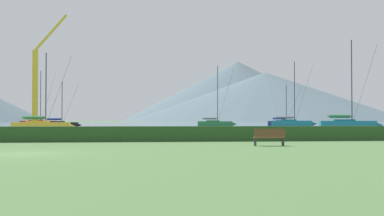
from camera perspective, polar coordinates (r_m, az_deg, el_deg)
The scene contains 14 objects.
ground_plane at distance 21.41m, azimuth -19.78°, elevation -5.19°, with size 1000.00×1000.00×0.00m, color #517A42.
harbor_water at distance 157.84m, azimuth -7.85°, elevation -1.90°, with size 320.00×246.00×0.00m, color slate.
hedge_line at distance 32.17m, azimuth -15.10°, elevation -3.03°, with size 80.00×1.20×1.00m, color #284C23.
sailboat_slip_3 at distance 108.65m, azimuth 10.95°, elevation -1.77°, with size 8.29×3.74×9.21m.
sailboat_slip_4 at distance 96.95m, azimuth 11.84°, elevation -1.76°, with size 9.22×4.73×12.98m.
sailboat_slip_6 at distance 64.11m, azimuth -17.49°, elevation -2.02°, with size 8.17×3.26×10.04m.
sailboat_slip_7 at distance 110.57m, azimuth -17.88°, elevation -1.70°, with size 8.62×4.36×12.18m.
sailboat_slip_9 at distance 85.33m, azimuth -15.55°, elevation -1.91°, with size 7.41×3.41×8.00m.
sailboat_slip_10 at distance 96.44m, azimuth 2.80°, elevation -1.84°, with size 8.11×2.96×12.37m.
sailboat_slip_12 at distance 75.70m, azimuth 18.16°, elevation -1.82°, with size 9.42×4.75×13.50m.
park_bench_near_path at distance 26.57m, azimuth 9.22°, elevation -3.35°, with size 1.73×0.56×0.95m.
dock_crane at distance 85.42m, azimuth -18.10°, elevation 1.80°, with size 6.31×2.00×19.56m.
distant_hill_central_peak at distance 443.85m, azimuth 5.50°, elevation 2.00°, with size 213.51×213.51×55.22m, color slate.
distant_hill_east_ridge at distance 405.28m, azimuth 8.75°, elevation 1.33°, with size 226.80×226.80×41.08m, color slate.
Camera 1 is at (5.07, -20.75, 1.45)m, focal length 44.66 mm.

